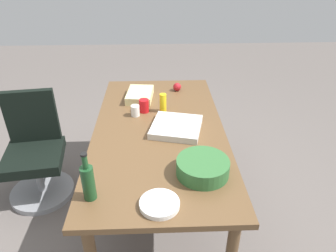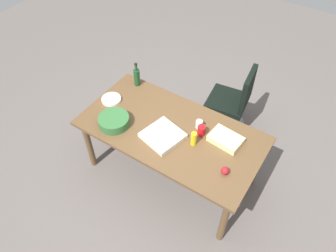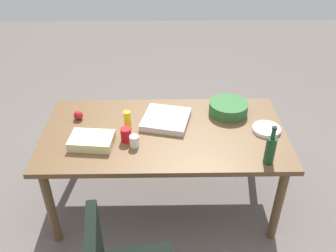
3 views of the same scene
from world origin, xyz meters
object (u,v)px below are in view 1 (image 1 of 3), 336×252
paper_plate_stack (160,204)px  salad_bowl (203,167)px  office_chair (36,159)px  pizza_box (176,127)px  red_solo_cup (144,106)px  apple_red (177,87)px  wine_bottle (88,182)px  paper_cup (135,111)px  sheet_cake (140,95)px  conference_table (159,138)px  mustard_bottle (163,103)px

paper_plate_stack → salad_bowl: 0.38m
office_chair → pizza_box: office_chair is taller
red_solo_cup → paper_plate_stack: size_ratio=0.50×
apple_red → salad_bowl: bearing=3.4°
office_chair → wine_bottle: wine_bottle is taller
red_solo_cup → paper_cup: 0.10m
pizza_box → sheet_cake: bearing=-138.5°
pizza_box → paper_cup: 0.40m
red_solo_cup → paper_cup: (0.07, -0.07, -0.01)m
conference_table → salad_bowl: (0.55, 0.26, 0.13)m
conference_table → paper_cup: (-0.22, -0.19, 0.13)m
pizza_box → wine_bottle: bearing=-22.8°
pizza_box → paper_plate_stack: bearing=3.5°
red_solo_cup → sheet_cake: (-0.25, -0.04, -0.02)m
office_chair → salad_bowl: 1.62m
office_chair → paper_cup: office_chair is taller
conference_table → wine_bottle: size_ratio=6.34×
office_chair → salad_bowl: office_chair is taller
paper_plate_stack → salad_bowl: (-0.26, 0.27, 0.03)m
paper_plate_stack → pizza_box: pizza_box is taller
red_solo_cup → apple_red: size_ratio=1.45×
salad_bowl → wine_bottle: bearing=-74.3°
salad_bowl → sheet_cake: salad_bowl is taller
salad_bowl → mustard_bottle: (-0.83, -0.22, 0.03)m
office_chair → apple_red: office_chair is taller
apple_red → sheet_cake: 0.39m
paper_plate_stack → wine_bottle: wine_bottle is taller
sheet_cake → mustard_bottle: size_ratio=2.02×
mustard_bottle → office_chair: bearing=-86.8°
office_chair → paper_plate_stack: (1.03, 1.08, 0.43)m
red_solo_cup → apple_red: (-0.42, 0.30, -0.02)m
red_solo_cup → wine_bottle: (1.02, -0.27, 0.06)m
paper_plate_stack → apple_red: apple_red is taller
salad_bowl → apple_red: bearing=-176.6°
conference_table → wine_bottle: (0.73, -0.39, 0.20)m
red_solo_cup → mustard_bottle: bearing=89.6°
red_solo_cup → salad_bowl: bearing=24.4°
sheet_cake → paper_plate_stack: bearing=6.6°
paper_plate_stack → mustard_bottle: (-1.10, 0.05, 0.06)m
paper_cup → wine_bottle: wine_bottle is taller
red_solo_cup → salad_bowl: 0.92m
office_chair → wine_bottle: size_ratio=3.11×
office_chair → mustard_bottle: 1.23m
pizza_box → red_solo_cup: bearing=-127.0°
office_chair → salad_bowl: (0.77, 1.35, 0.47)m
apple_red → pizza_box: 0.73m
paper_cup → salad_bowl: (0.77, 0.45, 0.00)m
wine_bottle → office_chair: bearing=-144.0°
red_solo_cup → apple_red: red_solo_cup is taller
red_solo_cup → apple_red: bearing=144.0°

